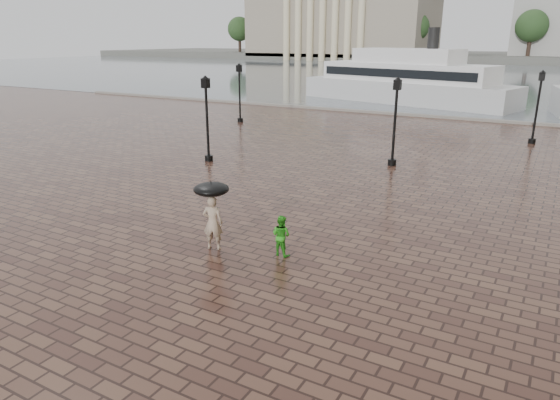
% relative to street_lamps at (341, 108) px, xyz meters
% --- Properties ---
extents(ground, '(300.00, 300.00, 0.00)m').
position_rel_street_lamps_xyz_m(ground, '(1.50, -17.50, -2.33)').
color(ground, '#371F19').
rests_on(ground, ground).
extents(harbour_water, '(240.00, 240.00, 0.00)m').
position_rel_street_lamps_xyz_m(harbour_water, '(1.50, 74.50, -2.33)').
color(harbour_water, '#485058').
rests_on(harbour_water, ground).
extents(quay_edge, '(80.00, 0.60, 0.30)m').
position_rel_street_lamps_xyz_m(quay_edge, '(1.50, 14.50, -2.33)').
color(quay_edge, slate).
rests_on(quay_edge, ground).
extents(far_shore, '(300.00, 60.00, 2.00)m').
position_rel_street_lamps_xyz_m(far_shore, '(1.50, 142.50, -1.33)').
color(far_shore, '#4C4C47').
rests_on(far_shore, ground).
extents(museum, '(57.00, 32.50, 26.00)m').
position_rel_street_lamps_xyz_m(museum, '(-53.50, 127.11, 11.58)').
color(museum, gray).
rests_on(museum, ground).
extents(far_trees, '(188.00, 8.00, 13.50)m').
position_rel_street_lamps_xyz_m(far_trees, '(1.50, 120.50, 7.09)').
color(far_trees, '#2D2119').
rests_on(far_trees, ground).
extents(street_lamps, '(21.44, 14.44, 4.40)m').
position_rel_street_lamps_xyz_m(street_lamps, '(0.00, 0.00, 0.00)').
color(street_lamps, black).
rests_on(street_lamps, ground).
extents(adult_pedestrian, '(0.74, 0.61, 1.74)m').
position_rel_street_lamps_xyz_m(adult_pedestrian, '(2.96, -17.03, -1.45)').
color(adult_pedestrian, tan).
rests_on(adult_pedestrian, ground).
extents(child_pedestrian, '(0.67, 0.55, 1.28)m').
position_rel_street_lamps_xyz_m(child_pedestrian, '(5.05, -16.40, -1.69)').
color(child_pedestrian, '#28951B').
rests_on(child_pedestrian, ground).
extents(ferry_near, '(23.20, 11.00, 7.40)m').
position_rel_street_lamps_xyz_m(ferry_near, '(-2.74, 23.64, -0.10)').
color(ferry_near, silver).
rests_on(ferry_near, ground).
extents(umbrella, '(1.10, 1.10, 1.16)m').
position_rel_street_lamps_xyz_m(umbrella, '(2.96, -17.03, -0.36)').
color(umbrella, black).
rests_on(umbrella, ground).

